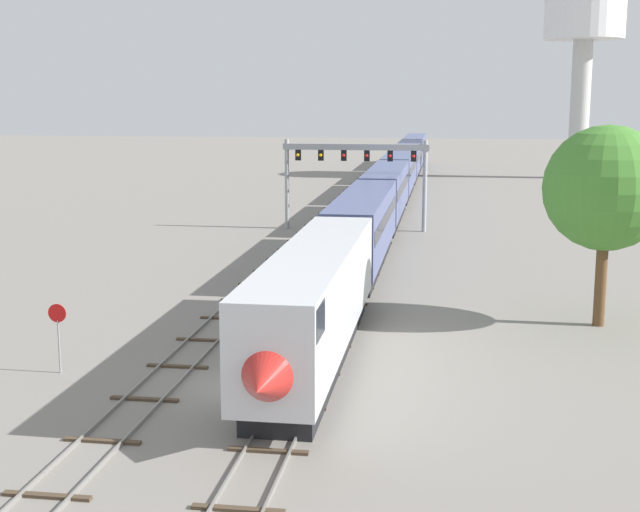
{
  "coord_description": "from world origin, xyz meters",
  "views": [
    {
      "loc": [
        7.42,
        -31.44,
        11.12
      ],
      "look_at": [
        1.0,
        12.0,
        3.0
      ],
      "focal_mm": 48.96,
      "sensor_mm": 36.0,
      "label": 1
    }
  ],
  "objects": [
    {
      "name": "stop_sign",
      "position": [
        -8.0,
        0.64,
        1.87
      ],
      "size": [
        0.76,
        0.08,
        2.88
      ],
      "color": "gray",
      "rests_on": "ground"
    },
    {
      "name": "ground_plane",
      "position": [
        0.0,
        0.0,
        0.0
      ],
      "size": [
        400.0,
        400.0,
        0.0
      ],
      "primitive_type": "plane",
      "color": "gray"
    },
    {
      "name": "track_near",
      "position": [
        -3.5,
        40.0,
        0.07
      ],
      "size": [
        2.6,
        160.0,
        0.16
      ],
      "color": "slate",
      "rests_on": "ground"
    },
    {
      "name": "passenger_train",
      "position": [
        2.0,
        56.09,
        2.61
      ],
      "size": [
        3.04,
        124.75,
        4.8
      ],
      "color": "silver",
      "rests_on": "ground"
    },
    {
      "name": "track_main",
      "position": [
        2.0,
        60.0,
        0.07
      ],
      "size": [
        2.6,
        200.0,
        0.16
      ],
      "color": "slate",
      "rests_on": "ground"
    },
    {
      "name": "water_tower",
      "position": [
        24.6,
        90.91,
        19.59
      ],
      "size": [
        10.65,
        10.65,
        24.56
      ],
      "color": "beige",
      "rests_on": "ground"
    },
    {
      "name": "signal_gantry",
      "position": [
        -0.25,
        40.36,
        5.56
      ],
      "size": [
        12.1,
        0.49,
        7.51
      ],
      "color": "#999BA0",
      "rests_on": "ground"
    },
    {
      "name": "trackside_tree_left",
      "position": [
        14.87,
        11.53,
        6.73
      ],
      "size": [
        6.01,
        6.01,
        9.76
      ],
      "color": "brown",
      "rests_on": "ground"
    }
  ]
}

